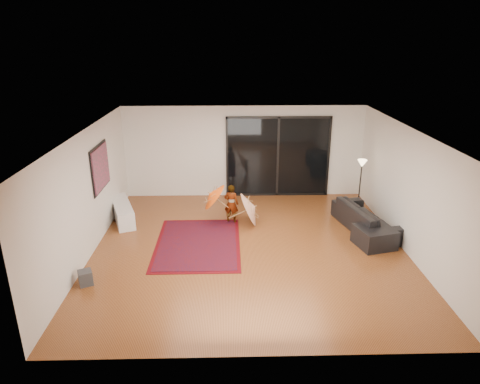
{
  "coord_description": "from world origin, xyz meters",
  "views": [
    {
      "loc": [
        -0.44,
        -8.7,
        4.56
      ],
      "look_at": [
        -0.19,
        0.75,
        1.1
      ],
      "focal_mm": 32.0,
      "sensor_mm": 36.0,
      "label": 1
    }
  ],
  "objects_px": {
    "media_console": "(122,211)",
    "ottoman": "(374,237)",
    "sofa": "(366,218)",
    "child": "(231,204)"
  },
  "relations": [
    {
      "from": "media_console",
      "to": "ottoman",
      "type": "distance_m",
      "value": 6.35
    },
    {
      "from": "ottoman",
      "to": "child",
      "type": "height_order",
      "value": "child"
    },
    {
      "from": "media_console",
      "to": "sofa",
      "type": "xyz_separation_m",
      "value": [
        6.2,
        -0.78,
        0.09
      ]
    },
    {
      "from": "ottoman",
      "to": "child",
      "type": "distance_m",
      "value": 3.58
    },
    {
      "from": "sofa",
      "to": "child",
      "type": "distance_m",
      "value": 3.39
    },
    {
      "from": "media_console",
      "to": "sofa",
      "type": "height_order",
      "value": "sofa"
    },
    {
      "from": "media_console",
      "to": "ottoman",
      "type": "height_order",
      "value": "media_console"
    },
    {
      "from": "media_console",
      "to": "ottoman",
      "type": "bearing_deg",
      "value": -35.66
    },
    {
      "from": "sofa",
      "to": "ottoman",
      "type": "height_order",
      "value": "sofa"
    },
    {
      "from": "media_console",
      "to": "sofa",
      "type": "relative_size",
      "value": 0.76
    }
  ]
}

